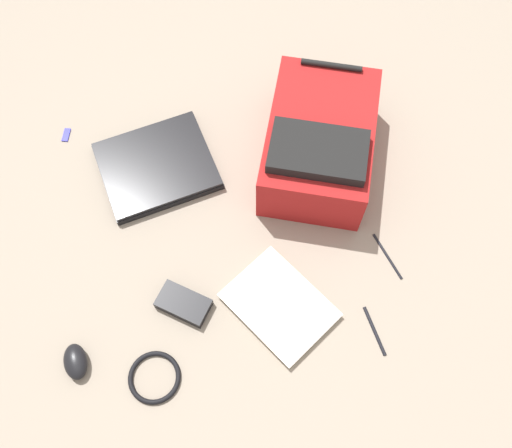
# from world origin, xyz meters

# --- Properties ---
(ground_plane) EXTENTS (3.32, 3.32, 0.00)m
(ground_plane) POSITION_xyz_m (0.00, 0.00, 0.00)
(ground_plane) COLOR gray
(backpack) EXTENTS (0.42, 0.50, 0.21)m
(backpack) POSITION_xyz_m (0.25, 0.16, 0.09)
(backpack) COLOR maroon
(backpack) RESTS_ON ground_plane
(laptop) EXTENTS (0.36, 0.32, 0.03)m
(laptop) POSITION_xyz_m (-0.20, 0.23, 0.02)
(laptop) COLOR black
(laptop) RESTS_ON ground_plane
(book_manual) EXTENTS (0.31, 0.33, 0.02)m
(book_manual) POSITION_xyz_m (0.05, -0.24, 0.01)
(book_manual) COLOR silver
(book_manual) RESTS_ON ground_plane
(computer_mouse) EXTENTS (0.07, 0.10, 0.04)m
(computer_mouse) POSITION_xyz_m (-0.47, -0.28, 0.02)
(computer_mouse) COLOR black
(computer_mouse) RESTS_ON ground_plane
(cable_coil) EXTENTS (0.13, 0.13, 0.01)m
(cable_coil) POSITION_xyz_m (-0.29, -0.36, 0.01)
(cable_coil) COLOR black
(cable_coil) RESTS_ON ground_plane
(power_brick) EXTENTS (0.15, 0.14, 0.03)m
(power_brick) POSITION_xyz_m (-0.19, -0.19, 0.01)
(power_brick) COLOR black
(power_brick) RESTS_ON ground_plane
(pen_black) EXTENTS (0.03, 0.13, 0.01)m
(pen_black) POSITION_xyz_m (0.27, -0.36, 0.00)
(pen_black) COLOR black
(pen_black) RESTS_ON ground_plane
(pen_blue) EXTENTS (0.04, 0.14, 0.01)m
(pen_blue) POSITION_xyz_m (0.37, -0.17, 0.00)
(pen_blue) COLOR black
(pen_blue) RESTS_ON ground_plane
(usb_stick) EXTENTS (0.03, 0.05, 0.01)m
(usb_stick) POSITION_xyz_m (-0.45, 0.40, 0.00)
(usb_stick) COLOR #191999
(usb_stick) RESTS_ON ground_plane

